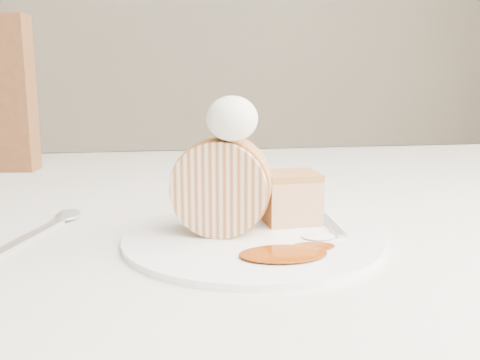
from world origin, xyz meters
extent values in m
cube|color=beige|center=(0.00, 0.20, 0.73)|extent=(1.40, 0.90, 0.04)
cube|color=beige|center=(0.00, 0.65, 0.61)|extent=(1.40, 0.01, 0.28)
cylinder|color=brown|center=(0.62, 0.57, 0.35)|extent=(0.06, 0.06, 0.71)
cylinder|color=brown|center=(-0.22, 0.85, 0.23)|extent=(0.04, 0.04, 0.46)
cylinder|color=white|center=(0.03, -0.01, 0.75)|extent=(0.25, 0.25, 0.01)
cylinder|color=beige|center=(0.00, 0.01, 0.80)|extent=(0.10, 0.07, 0.09)
cube|color=#B28043|center=(0.08, 0.03, 0.78)|extent=(0.06, 0.05, 0.04)
ellipsoid|color=white|center=(0.01, -0.01, 0.87)|extent=(0.05, 0.05, 0.04)
ellipsoid|color=#7C2D05|center=(0.01, 0.00, 0.89)|extent=(0.02, 0.02, 0.01)
cube|color=silver|center=(0.11, 0.02, 0.76)|extent=(0.03, 0.14, 0.00)
cube|color=silver|center=(-0.18, 0.03, 0.75)|extent=(0.07, 0.16, 0.00)
camera|label=1|loc=(-0.06, -0.48, 0.90)|focal=40.00mm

